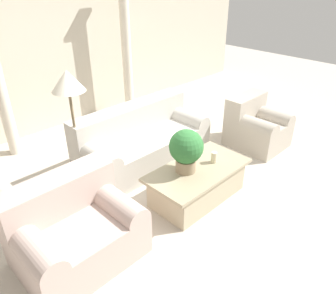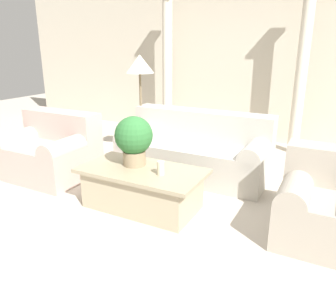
{
  "view_description": "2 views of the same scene",
  "coord_description": "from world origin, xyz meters",
  "px_view_note": "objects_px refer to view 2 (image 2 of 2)",
  "views": [
    {
      "loc": [
        -2.69,
        -2.61,
        2.66
      ],
      "look_at": [
        -0.08,
        -0.0,
        0.61
      ],
      "focal_mm": 35.0,
      "sensor_mm": 36.0,
      "label": 1
    },
    {
      "loc": [
        1.78,
        -3.22,
        1.71
      ],
      "look_at": [
        0.07,
        0.04,
        0.57
      ],
      "focal_mm": 35.0,
      "sensor_mm": 36.0,
      "label": 2
    }
  ],
  "objects_px": {
    "potted_plant": "(134,138)",
    "floor_lamp": "(140,70)",
    "sofa_long": "(195,149)",
    "coffee_table": "(142,188)",
    "loveseat": "(51,150)",
    "armchair": "(326,203)"
  },
  "relations": [
    {
      "from": "sofa_long",
      "to": "floor_lamp",
      "type": "xyz_separation_m",
      "value": [
        -0.97,
        0.17,
        1.02
      ]
    },
    {
      "from": "loveseat",
      "to": "armchair",
      "type": "relative_size",
      "value": 1.37
    },
    {
      "from": "sofa_long",
      "to": "coffee_table",
      "type": "relative_size",
      "value": 1.49
    },
    {
      "from": "loveseat",
      "to": "coffee_table",
      "type": "distance_m",
      "value": 1.64
    },
    {
      "from": "sofa_long",
      "to": "loveseat",
      "type": "relative_size",
      "value": 1.71
    },
    {
      "from": "loveseat",
      "to": "armchair",
      "type": "distance_m",
      "value": 3.41
    },
    {
      "from": "coffee_table",
      "to": "potted_plant",
      "type": "height_order",
      "value": "potted_plant"
    },
    {
      "from": "loveseat",
      "to": "potted_plant",
      "type": "distance_m",
      "value": 1.53
    },
    {
      "from": "coffee_table",
      "to": "floor_lamp",
      "type": "bearing_deg",
      "value": 122.32
    },
    {
      "from": "coffee_table",
      "to": "armchair",
      "type": "bearing_deg",
      "value": 8.54
    },
    {
      "from": "coffee_table",
      "to": "loveseat",
      "type": "bearing_deg",
      "value": 171.47
    },
    {
      "from": "coffee_table",
      "to": "floor_lamp",
      "type": "relative_size",
      "value": 0.85
    },
    {
      "from": "coffee_table",
      "to": "armchair",
      "type": "distance_m",
      "value": 1.81
    },
    {
      "from": "coffee_table",
      "to": "potted_plant",
      "type": "relative_size",
      "value": 2.47
    },
    {
      "from": "potted_plant",
      "to": "floor_lamp",
      "type": "bearing_deg",
      "value": 119.19
    },
    {
      "from": "loveseat",
      "to": "sofa_long",
      "type": "bearing_deg",
      "value": 29.08
    },
    {
      "from": "loveseat",
      "to": "floor_lamp",
      "type": "distance_m",
      "value": 1.69
    },
    {
      "from": "loveseat",
      "to": "floor_lamp",
      "type": "relative_size",
      "value": 0.74
    },
    {
      "from": "potted_plant",
      "to": "floor_lamp",
      "type": "distance_m",
      "value": 1.6
    },
    {
      "from": "sofa_long",
      "to": "potted_plant",
      "type": "xyz_separation_m",
      "value": [
        -0.25,
        -1.12,
        0.41
      ]
    },
    {
      "from": "floor_lamp",
      "to": "armchair",
      "type": "height_order",
      "value": "floor_lamp"
    },
    {
      "from": "sofa_long",
      "to": "coffee_table",
      "type": "distance_m",
      "value": 1.21
    }
  ]
}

